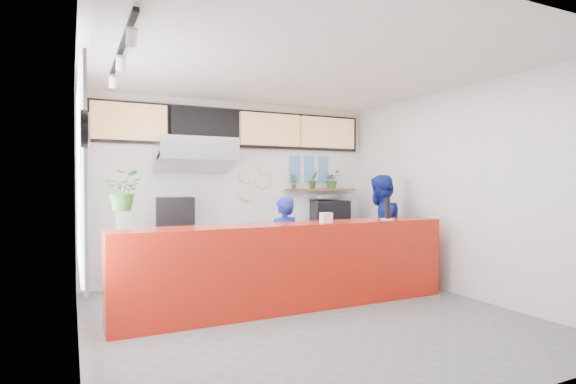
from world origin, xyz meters
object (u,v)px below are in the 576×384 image
object	(u,v)px
service_counter	(291,266)
staff_right	(380,230)
espresso_machine	(330,212)
pepper_mill	(387,208)
staff_center	(283,248)
panini_oven	(175,213)

from	to	relation	value
service_counter	staff_right	world-z (taller)	staff_right
espresso_machine	pepper_mill	size ratio (longest dim) A/B	2.11
service_counter	espresso_machine	size ratio (longest dim) A/B	7.13
staff_center	pepper_mill	bearing A→B (deg)	150.00
service_counter	espresso_machine	bearing A→B (deg)	47.08
staff_right	pepper_mill	xyz separation A→B (m)	(-0.38, -0.67, 0.39)
staff_right	service_counter	bearing A→B (deg)	-6.17
service_counter	pepper_mill	bearing A→B (deg)	-3.23
espresso_machine	pepper_mill	world-z (taller)	pepper_mill
service_counter	staff_right	distance (m)	1.98
panini_oven	espresso_machine	size ratio (longest dim) A/B	0.89
espresso_machine	pepper_mill	xyz separation A→B (m)	(-0.19, -1.88, 0.16)
espresso_machine	panini_oven	bearing A→B (deg)	-169.27
panini_oven	staff_right	size ratio (longest dim) A/B	0.32
staff_center	pepper_mill	distance (m)	1.58
panini_oven	espresso_machine	world-z (taller)	panini_oven
staff_right	pepper_mill	distance (m)	0.86
service_counter	panini_oven	bearing A→B (deg)	121.82
staff_right	staff_center	bearing A→B (deg)	-20.25
service_counter	espresso_machine	xyz separation A→B (m)	(1.67, 1.80, 0.55)
espresso_machine	staff_right	size ratio (longest dim) A/B	0.36
staff_center	panini_oven	bearing A→B (deg)	-54.39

